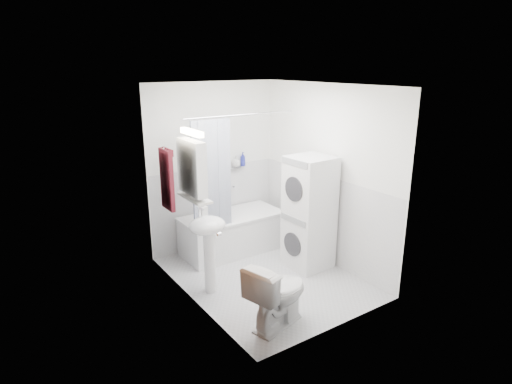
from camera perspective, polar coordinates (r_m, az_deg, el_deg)
floor at (r=5.60m, az=1.15°, el=-11.24°), size 2.60×2.60×0.00m
room_walls at (r=5.08m, az=1.24°, el=3.74°), size 2.60×2.60×2.60m
wainscot at (r=5.57m, az=-0.56°, el=-4.61°), size 1.98×2.58×2.58m
door at (r=4.30m, az=-4.94°, el=-5.63°), size 0.05×2.00×2.00m
bathtub at (r=6.21m, az=-3.19°, el=-5.23°), size 1.45×0.69×0.56m
tub_spout at (r=6.39m, az=-3.27°, el=0.81°), size 0.04×0.12×0.04m
curtain_rod at (r=5.55m, az=-1.94°, el=10.24°), size 1.63×0.02×0.02m
shower_curtain at (r=5.47m, az=-5.78°, el=2.06°), size 0.55×0.02×1.45m
sink at (r=5.00m, az=-6.42°, el=-6.00°), size 0.44×0.37×1.04m
medicine_cabinet at (r=4.69m, az=-8.53°, el=3.46°), size 0.13×0.50×0.71m
shelf at (r=4.80m, az=-8.18°, el=-0.77°), size 0.18×0.54×0.02m
shower_caddy at (r=6.34m, az=-2.87°, el=3.24°), size 0.22×0.06×0.02m
towel at (r=5.33m, az=-11.79°, el=1.80°), size 0.07×0.32×0.77m
washer_dryer at (r=5.65m, az=7.08°, el=-2.77°), size 0.56×0.55×1.50m
toilet at (r=4.53m, az=2.93°, el=-13.38°), size 0.82×0.59×0.72m
soap_pump at (r=5.08m, az=-7.00°, el=-2.69°), size 0.08×0.17×0.08m
shelf_bottle at (r=4.65m, az=-7.39°, el=-0.67°), size 0.07×0.18×0.07m
shelf_cup at (r=4.88m, az=-8.84°, el=0.29°), size 0.10×0.09×0.10m
shampoo_a at (r=6.33m, az=-2.69°, el=3.94°), size 0.13×0.17×0.13m
shampoo_b at (r=6.40m, az=-1.76°, el=3.86°), size 0.08×0.21×0.08m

